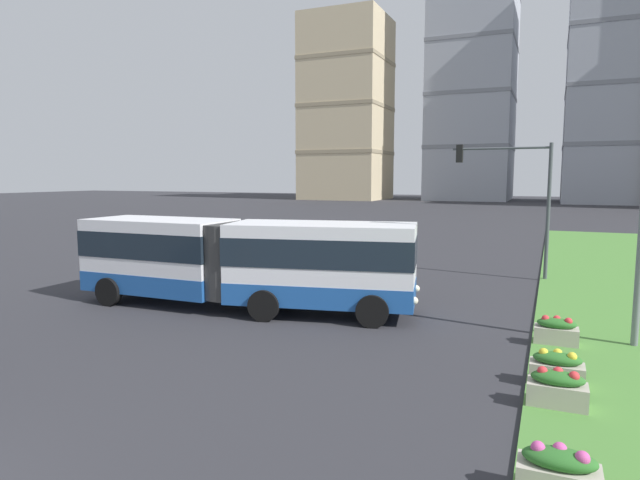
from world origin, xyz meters
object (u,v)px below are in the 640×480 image
object	(u,v)px
flower_planter_1	(559,472)
traffic_light_far_right	(515,186)
flower_planter_3	(557,367)
flower_planter_4	(556,331)
apartment_tower_westcentre	(473,74)
apartment_tower_west	(347,109)
car_silver_hatch	(258,247)
flower_planter_2	(557,388)
articulated_bus	(243,261)
apartment_tower_centre	(630,91)

from	to	relation	value
flower_planter_1	traffic_light_far_right	world-z (taller)	traffic_light_far_right
flower_planter_1	flower_planter_3	bearing A→B (deg)	90.00
traffic_light_far_right	flower_planter_4	bearing A→B (deg)	-79.70
flower_planter_3	apartment_tower_westcentre	bearing A→B (deg)	99.01
flower_planter_4	flower_planter_1	bearing A→B (deg)	-90.00
flower_planter_3	apartment_tower_west	world-z (taller)	apartment_tower_west
car_silver_hatch	flower_planter_2	xyz separation A→B (m)	(14.67, -13.97, -0.33)
car_silver_hatch	traffic_light_far_right	distance (m)	13.32
traffic_light_far_right	apartment_tower_westcentre	bearing A→B (deg)	99.18
articulated_bus	flower_planter_2	size ratio (longest dim) A/B	10.85
flower_planter_4	traffic_light_far_right	xyz separation A→B (m)	(-1.78, 9.80, 3.69)
car_silver_hatch	flower_planter_4	world-z (taller)	car_silver_hatch
apartment_tower_west	flower_planter_3	bearing A→B (deg)	-66.78
flower_planter_1	flower_planter_4	size ratio (longest dim) A/B	1.00
traffic_light_far_right	flower_planter_2	bearing A→B (deg)	-82.79
car_silver_hatch	traffic_light_far_right	bearing A→B (deg)	0.45
articulated_bus	apartment_tower_westcentre	distance (m)	96.71
articulated_bus	apartment_tower_centre	xyz separation A→B (m)	(20.60, 89.18, 17.10)
car_silver_hatch	apartment_tower_west	xyz separation A→B (m)	(-23.96, 77.27, 17.00)
flower_planter_4	apartment_tower_centre	world-z (taller)	apartment_tower_centre
flower_planter_1	flower_planter_4	xyz separation A→B (m)	(0.00, 7.54, 0.00)
car_silver_hatch	flower_planter_2	bearing A→B (deg)	-43.61
articulated_bus	flower_planter_1	world-z (taller)	articulated_bus
apartment_tower_centre	apartment_tower_westcentre	bearing A→B (deg)	169.78
car_silver_hatch	flower_planter_3	xyz separation A→B (m)	(14.67, -12.75, -0.33)
flower_planter_3	apartment_tower_centre	xyz separation A→B (m)	(10.72, 92.54, 18.32)
articulated_bus	flower_planter_4	xyz separation A→B (m)	(9.88, -0.31, -1.23)
flower_planter_1	flower_planter_2	size ratio (longest dim) A/B	1.00
traffic_light_far_right	apartment_tower_west	bearing A→B (deg)	115.52
flower_planter_1	flower_planter_2	bearing A→B (deg)	90.00
flower_planter_3	flower_planter_2	bearing A→B (deg)	-90.00
flower_planter_3	apartment_tower_westcentre	size ratio (longest dim) A/B	0.02
traffic_light_far_right	flower_planter_1	bearing A→B (deg)	-84.13
flower_planter_2	flower_planter_3	world-z (taller)	same
traffic_light_far_right	apartment_tower_centre	distance (m)	81.98
flower_planter_3	car_silver_hatch	bearing A→B (deg)	139.00
flower_planter_4	apartment_tower_west	size ratio (longest dim) A/B	0.03
flower_planter_3	traffic_light_far_right	distance (m)	13.49
flower_planter_1	apartment_tower_westcentre	distance (m)	105.60
flower_planter_1	traffic_light_far_right	distance (m)	17.82
flower_planter_2	apartment_tower_west	xyz separation A→B (m)	(-38.63, 91.24, 17.33)
flower_planter_4	articulated_bus	bearing A→B (deg)	178.20
articulated_bus	apartment_tower_westcentre	bearing A→B (deg)	93.38
flower_planter_3	traffic_light_far_right	size ratio (longest dim) A/B	0.19
articulated_bus	flower_planter_3	size ratio (longest dim) A/B	10.85
flower_planter_3	apartment_tower_west	xyz separation A→B (m)	(-38.63, 90.02, 17.33)
articulated_bus	apartment_tower_west	size ratio (longest dim) A/B	0.34
articulated_bus	apartment_tower_west	bearing A→B (deg)	108.35
traffic_light_far_right	apartment_tower_centre	world-z (taller)	apartment_tower_centre
car_silver_hatch	flower_planter_4	bearing A→B (deg)	-33.48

